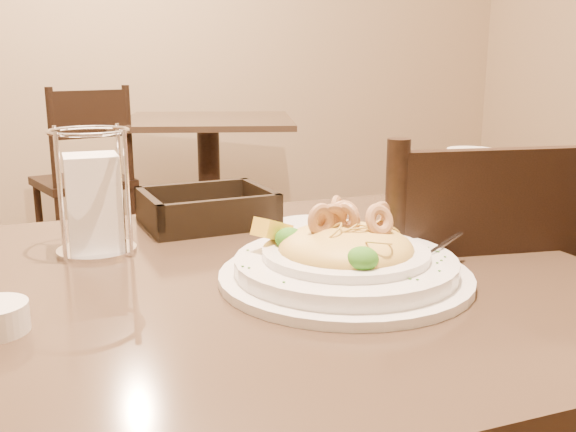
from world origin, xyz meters
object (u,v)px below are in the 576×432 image
object	(u,v)px
background_table	(209,161)
side_plate	(313,227)
napkin_caddy	(93,200)
main_table	(292,413)
pasta_bowl	(345,259)
drink_glass	(468,190)
bread_basket	(207,212)
dining_chair_far	(86,174)
dining_chair_near	(453,354)

from	to	relation	value
background_table	side_plate	size ratio (longest dim) A/B	7.16
background_table	napkin_caddy	size ratio (longest dim) A/B	5.52
background_table	napkin_caddy	world-z (taller)	napkin_caddy
main_table	pasta_bowl	distance (m)	0.28
pasta_bowl	drink_glass	world-z (taller)	drink_glass
background_table	side_plate	bearing A→B (deg)	-99.04
background_table	bread_basket	size ratio (longest dim) A/B	4.55
pasta_bowl	napkin_caddy	bearing A→B (deg)	139.29
background_table	side_plate	world-z (taller)	side_plate
dining_chair_far	napkin_caddy	size ratio (longest dim) A/B	4.59
main_table	pasta_bowl	bearing A→B (deg)	-51.48
dining_chair_far	drink_glass	bearing A→B (deg)	87.88
dining_chair_far	pasta_bowl	bearing A→B (deg)	79.43
dining_chair_near	bread_basket	size ratio (longest dim) A/B	3.77
drink_glass	bread_basket	xyz separation A→B (m)	(-0.44, 0.21, -0.05)
main_table	background_table	world-z (taller)	same
pasta_bowl	background_table	bearing A→B (deg)	80.45
drink_glass	background_table	bearing A→B (deg)	87.45
background_table	pasta_bowl	distance (m)	2.70
drink_glass	bread_basket	world-z (taller)	drink_glass
main_table	background_table	bearing A→B (deg)	79.06
background_table	pasta_bowl	world-z (taller)	pasta_bowl
main_table	side_plate	bearing A→B (deg)	60.16
background_table	bread_basket	xyz separation A→B (m)	(-0.55, -2.26, 0.26)
main_table	napkin_caddy	world-z (taller)	napkin_caddy
main_table	dining_chair_near	world-z (taller)	dining_chair_near
background_table	bread_basket	bearing A→B (deg)	-103.68
dining_chair_near	bread_basket	xyz separation A→B (m)	(-0.42, 0.22, 0.27)
bread_basket	main_table	bearing A→B (deg)	-81.09
background_table	drink_glass	bearing A→B (deg)	-92.55
bread_basket	dining_chair_far	bearing A→B (deg)	93.00
dining_chair_far	bread_basket	size ratio (longest dim) A/B	3.77
dining_chair_near	drink_glass	bearing A→B (deg)	-136.87
main_table	napkin_caddy	size ratio (longest dim) A/B	4.44
background_table	pasta_bowl	xyz separation A→B (m)	(-0.45, -2.65, 0.27)
pasta_bowl	napkin_caddy	size ratio (longest dim) A/B	1.92
dining_chair_near	bread_basket	bearing A→B (deg)	-18.78
dining_chair_near	drink_glass	xyz separation A→B (m)	(0.02, 0.01, 0.32)
dining_chair_far	bread_basket	xyz separation A→B (m)	(0.11, -2.11, 0.27)
pasta_bowl	side_plate	xyz separation A→B (m)	(0.07, 0.28, -0.03)
dining_chair_near	side_plate	world-z (taller)	dining_chair_near
dining_chair_far	napkin_caddy	world-z (taller)	napkin_caddy
drink_glass	napkin_caddy	bearing A→B (deg)	172.03
dining_chair_near	napkin_caddy	size ratio (longest dim) A/B	4.59
main_table	bread_basket	bearing A→B (deg)	98.91
bread_basket	napkin_caddy	distance (m)	0.25
pasta_bowl	dining_chair_near	bearing A→B (deg)	28.07
pasta_bowl	side_plate	size ratio (longest dim) A/B	2.49
background_table	dining_chair_far	xyz separation A→B (m)	(-0.66, -0.15, -0.01)
pasta_bowl	napkin_caddy	world-z (taller)	napkin_caddy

